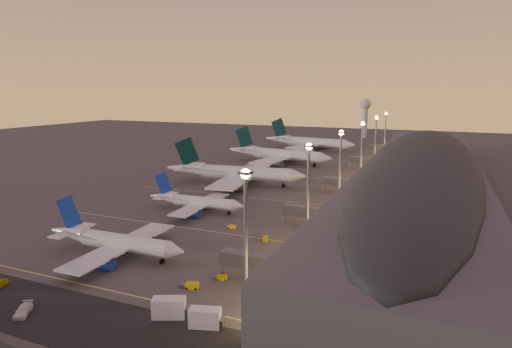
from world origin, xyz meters
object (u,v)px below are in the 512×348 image
object	(u,v)px
airliner_wide_near	(234,173)
airliner_wide_far	(308,142)
airliner_wide_mid	(278,154)
baggage_tug_a	(190,286)
radar_tower	(365,112)
catering_truck_a	(171,308)
airliner_narrow_north	(196,202)
baggage_tug_d	(266,238)
baggage_tug_b	(220,278)
airliner_narrow_south	(114,241)
catering_truck_b	(207,318)
service_van_c	(23,310)
baggage_tug_c	(231,227)

from	to	relation	value
airliner_wide_near	airliner_wide_far	size ratio (longest dim) A/B	0.95
airliner_wide_mid	baggage_tug_a	xyz separation A→B (m)	(35.07, -147.77, -4.58)
radar_tower	airliner_wide_mid	bearing A→B (deg)	-98.54
airliner_wide_far	catering_truck_a	size ratio (longest dim) A/B	9.55
airliner_narrow_north	airliner_wide_near	bearing A→B (deg)	96.47
airliner_wide_near	baggage_tug_d	size ratio (longest dim) A/B	15.69
radar_tower	airliner_narrow_north	bearing A→B (deg)	-93.55
airliner_wide_near	baggage_tug_b	bearing A→B (deg)	-73.05
baggage_tug_a	baggage_tug_d	size ratio (longest dim) A/B	1.04
airliner_narrow_south	baggage_tug_d	world-z (taller)	airliner_narrow_south
airliner_wide_mid	radar_tower	xyz separation A→B (m)	(22.54, 150.07, 16.76)
catering_truck_b	service_van_c	xyz separation A→B (m)	(-32.17, -9.27, -0.77)
baggage_tug_c	catering_truck_a	world-z (taller)	catering_truck_a
airliner_wide_far	baggage_tug_c	bearing A→B (deg)	-72.14
baggage_tug_a	baggage_tug_b	xyz separation A→B (m)	(3.80, 5.95, -0.10)
airliner_wide_far	baggage_tug_d	bearing A→B (deg)	-68.26
radar_tower	airliner_wide_near	bearing A→B (deg)	-95.88
airliner_wide_mid	airliner_wide_far	size ratio (longest dim) A/B	0.96
baggage_tug_a	baggage_tug_b	world-z (taller)	baggage_tug_a
airliner_wide_near	catering_truck_a	bearing A→B (deg)	-77.11
catering_truck_a	baggage_tug_d	xyz separation A→B (m)	(0.84, 43.06, -1.17)
baggage_tug_a	airliner_narrow_north	bearing A→B (deg)	107.04
airliner_narrow_south	baggage_tug_b	world-z (taller)	airliner_narrow_south
airliner_wide_near	baggage_tug_a	bearing A→B (deg)	-76.54
airliner_narrow_south	baggage_tug_c	bearing A→B (deg)	59.58
airliner_wide_near	airliner_wide_far	world-z (taller)	airliner_wide_far
airliner_wide_mid	catering_truck_a	bearing A→B (deg)	-69.33
airliner_wide_far	airliner_narrow_south	bearing A→B (deg)	-78.17
radar_tower	baggage_tug_a	world-z (taller)	radar_tower
airliner_wide_mid	baggage_tug_a	world-z (taller)	airliner_wide_mid
airliner_narrow_north	baggage_tug_d	xyz separation A→B (m)	(31.74, -17.09, -2.72)
airliner_narrow_south	radar_tower	bearing A→B (deg)	86.13
baggage_tug_c	catering_truck_b	xyz separation A→B (m)	(19.58, -48.83, 1.09)
airliner_wide_mid	catering_truck_a	world-z (taller)	airliner_wide_mid
airliner_wide_near	baggage_tug_c	xyz separation A→B (m)	(24.62, -53.19, -4.62)
radar_tower	baggage_tug_b	size ratio (longest dim) A/B	9.65
airliner_narrow_north	baggage_tug_c	bearing A→B (deg)	-33.55
baggage_tug_d	airliner_narrow_north	bearing A→B (deg)	-137.77
baggage_tug_b	airliner_wide_near	bearing A→B (deg)	94.60
airliner_narrow_north	service_van_c	bearing A→B (deg)	-86.64
airliner_wide_far	airliner_narrow_north	bearing A→B (deg)	-78.25
airliner_narrow_north	catering_truck_b	world-z (taller)	airliner_narrow_north
catering_truck_a	service_van_c	size ratio (longest dim) A/B	1.28
radar_tower	airliner_wide_far	bearing A→B (deg)	-103.72
catering_truck_b	service_van_c	bearing A→B (deg)	179.62
catering_truck_a	airliner_narrow_south	bearing A→B (deg)	123.07
airliner_wide_far	baggage_tug_a	distance (m)	209.27
airliner_wide_mid	baggage_tug_c	size ratio (longest dim) A/B	17.98
baggage_tug_a	catering_truck_b	bearing A→B (deg)	-60.15
airliner_narrow_south	airliner_wide_near	size ratio (longest dim) A/B	0.63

